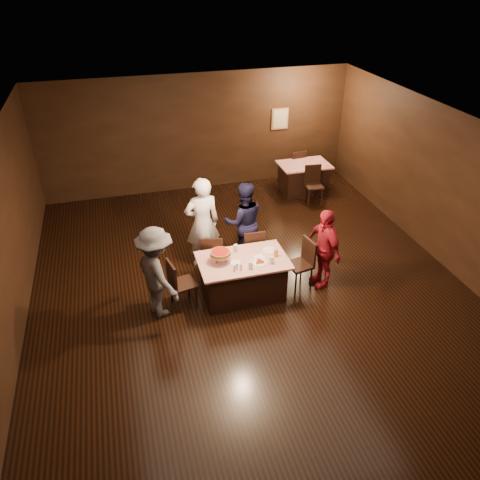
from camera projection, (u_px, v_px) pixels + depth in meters
name	position (u px, v px, depth m)	size (l,w,h in m)	color
room	(257.00, 192.00, 7.53)	(10.00, 10.04, 3.02)	black
main_table	(243.00, 277.00, 8.52)	(1.60, 1.00, 0.77)	#A31C0A
back_table	(303.00, 178.00, 12.31)	(1.30, 0.90, 0.77)	#A30A13
chair_far_left	(212.00, 255.00, 9.00)	(0.42, 0.42, 0.95)	black
chair_far_right	(252.00, 249.00, 9.18)	(0.42, 0.42, 0.95)	black
chair_end_left	(183.00, 283.00, 8.22)	(0.42, 0.42, 0.95)	black
chair_end_right	(299.00, 264.00, 8.72)	(0.42, 0.42, 0.95)	black
chair_back_near	(314.00, 185.00, 11.69)	(0.42, 0.42, 0.95)	black
chair_back_far	(295.00, 166.00, 12.76)	(0.42, 0.42, 0.95)	black
diner_white_jacket	(202.00, 223.00, 9.07)	(0.69, 0.46, 1.90)	white
diner_navy_hoodie	(244.00, 222.00, 9.35)	(0.82, 0.64, 1.69)	black
diner_grey_knit	(157.00, 273.00, 7.85)	(1.09, 0.63, 1.69)	#4D4C51
diner_red_shirt	(324.00, 248.00, 8.61)	(0.93, 0.39, 1.58)	#AD1829
pizza_stand	(220.00, 253.00, 8.17)	(0.38, 0.38, 0.22)	black
plate_with_slice	(259.00, 262.00, 8.21)	(0.25, 0.25, 0.06)	white
plate_empty	(270.00, 250.00, 8.56)	(0.25, 0.25, 0.01)	white
glass_front_left	(251.00, 265.00, 8.05)	(0.08, 0.08, 0.14)	silver
glass_front_right	(272.00, 260.00, 8.18)	(0.08, 0.08, 0.14)	silver
glass_amber	(276.00, 253.00, 8.38)	(0.08, 0.08, 0.14)	#BF7F26
glass_back	(236.00, 248.00, 8.52)	(0.08, 0.08, 0.14)	silver
condiments	(237.00, 268.00, 8.02)	(0.17, 0.10, 0.09)	silver
napkin_center	(259.00, 257.00, 8.38)	(0.16, 0.16, 0.01)	white
napkin_left	(236.00, 262.00, 8.24)	(0.16, 0.16, 0.01)	white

